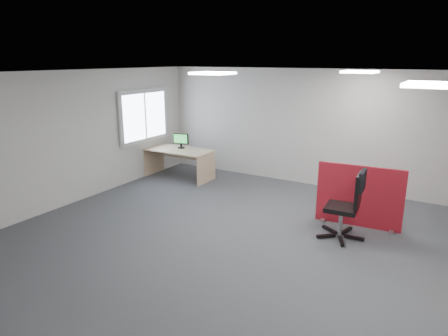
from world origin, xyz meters
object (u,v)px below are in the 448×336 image
at_px(red_divider, 359,197).
at_px(second_desk, 180,156).
at_px(office_chair, 350,201).
at_px(monitor_second, 181,140).

height_order(red_divider, second_desk, red_divider).
bearing_deg(office_chair, red_divider, 84.68).
xyz_separation_m(red_divider, office_chair, (-0.02, -0.64, 0.13)).
bearing_deg(red_divider, office_chair, -95.93).
distance_m(red_divider, monitor_second, 4.71).
bearing_deg(monitor_second, office_chair, -29.25).
height_order(red_divider, office_chair, office_chair).
relative_size(second_desk, office_chair, 1.44).
bearing_deg(office_chair, second_desk, 158.08).
distance_m(second_desk, monitor_second, 0.40).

